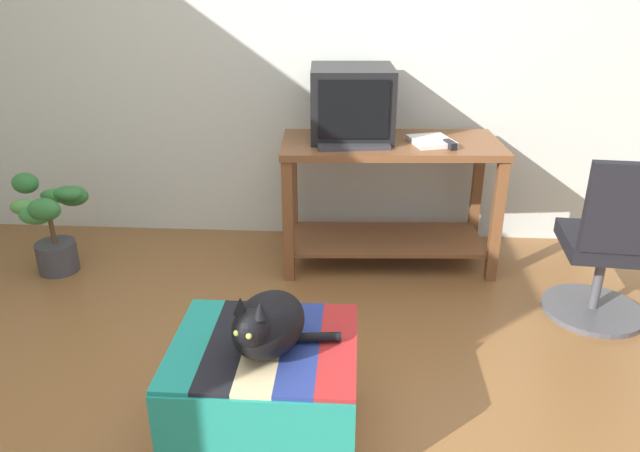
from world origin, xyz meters
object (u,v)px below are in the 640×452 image
at_px(office_chair, 608,252).
at_px(stapler, 450,145).
at_px(book, 431,141).
at_px(cat, 267,325).
at_px(potted_plant, 52,223).
at_px(ottoman_with_blanket, 266,389).
at_px(desk, 389,182).
at_px(keyboard, 353,145).
at_px(tv_monitor, 352,103).

xyz_separation_m(office_chair, stapler, (-0.75, 0.49, 0.40)).
xyz_separation_m(book, cat, (-0.72, -1.57, -0.25)).
bearing_deg(potted_plant, ottoman_with_blanket, -41.49).
height_order(potted_plant, office_chair, office_chair).
bearing_deg(book, ottoman_with_blanket, -133.75).
distance_m(desk, office_chair, 1.24).
xyz_separation_m(desk, stapler, (0.32, -0.12, 0.27)).
bearing_deg(office_chair, keyboard, -14.74).
bearing_deg(book, office_chair, -51.59).
relative_size(tv_monitor, book, 2.01).
bearing_deg(stapler, office_chair, -50.30).
relative_size(ottoman_with_blanket, cat, 1.61).
height_order(book, office_chair, office_chair).
relative_size(keyboard, book, 1.62).
bearing_deg(desk, ottoman_with_blanket, -112.06).
relative_size(book, office_chair, 0.28).
bearing_deg(office_chair, ottoman_with_blanket, 35.53).
xyz_separation_m(keyboard, cat, (-0.28, -1.45, -0.25)).
xyz_separation_m(desk, tv_monitor, (-0.23, 0.08, 0.45)).
distance_m(keyboard, office_chair, 1.43).
xyz_separation_m(book, potted_plant, (-2.20, -0.23, -0.47)).
bearing_deg(cat, tv_monitor, 99.71).
bearing_deg(desk, office_chair, -32.73).
bearing_deg(stapler, ottoman_with_blanket, -138.02).
relative_size(desk, book, 5.25).
xyz_separation_m(potted_plant, office_chair, (3.05, -0.34, 0.07)).
height_order(keyboard, book, book).
bearing_deg(potted_plant, cat, -42.07).
relative_size(keyboard, potted_plant, 0.67).
xyz_separation_m(tv_monitor, keyboard, (0.02, -0.22, -0.19)).
bearing_deg(keyboard, book, 5.92).
distance_m(keyboard, book, 0.46).
xyz_separation_m(ottoman_with_blanket, office_chair, (1.60, 0.94, 0.18)).
bearing_deg(cat, potted_plant, 156.66).
bearing_deg(book, desk, 154.98).
xyz_separation_m(book, office_chair, (0.85, -0.57, -0.40)).
bearing_deg(book, cat, -132.32).
bearing_deg(potted_plant, office_chair, -6.38).
height_order(tv_monitor, stapler, tv_monitor).
relative_size(tv_monitor, keyboard, 1.24).
bearing_deg(stapler, desk, 142.24).
bearing_deg(keyboard, office_chair, -27.95).
relative_size(tv_monitor, office_chair, 0.56).
relative_size(tv_monitor, potted_plant, 0.82).
bearing_deg(tv_monitor, ottoman_with_blanket, -103.49).
xyz_separation_m(cat, stapler, (0.82, 1.48, 0.26)).
bearing_deg(cat, keyboard, 97.78).
relative_size(ottoman_with_blanket, potted_plant, 1.15).
xyz_separation_m(keyboard, stapler, (0.54, 0.02, 0.01)).
height_order(desk, ottoman_with_blanket, desk).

